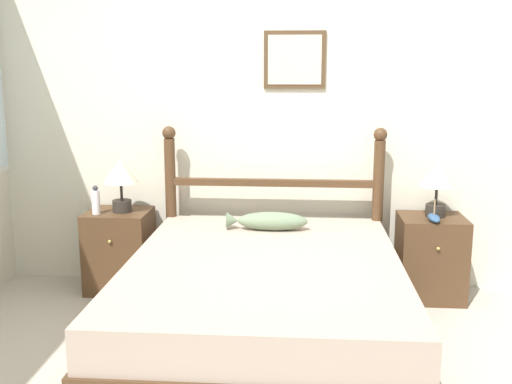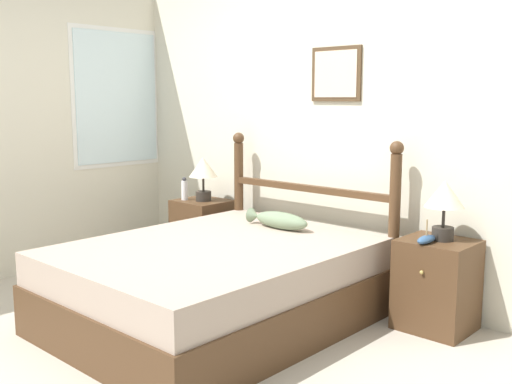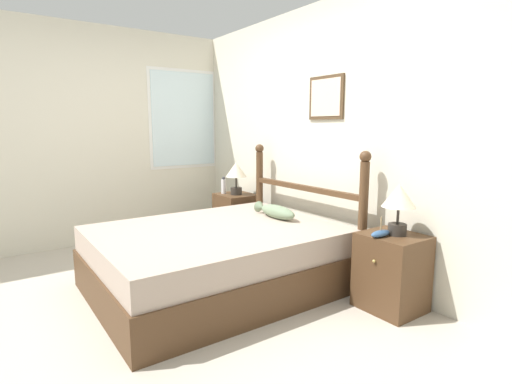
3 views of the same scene
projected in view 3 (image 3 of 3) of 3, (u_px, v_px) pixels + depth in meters
The scene contains 12 objects.
ground_plane at pixel (158, 307), 3.11m from camera, with size 16.00×16.00×0.00m, color #B7AD9E.
wall_back at pixel (323, 139), 3.89m from camera, with size 6.40×0.08×2.55m.
wall_left at pixel (87, 136), 4.64m from camera, with size 0.08×6.40×2.55m.
bed at pixel (218, 258), 3.45m from camera, with size 1.57×2.03×0.54m.
headboard at pixel (303, 202), 3.94m from camera, with size 1.59×0.10×1.20m.
nightstand_left at pixel (236, 218), 4.85m from camera, with size 0.45×0.43×0.59m.
nightstand_right at pixel (391, 272), 3.05m from camera, with size 0.45×0.43×0.59m.
table_lamp_left at pixel (236, 172), 4.72m from camera, with size 0.25×0.25×0.39m.
table_lamp_right at pixel (399, 200), 2.95m from camera, with size 0.25×0.25×0.39m.
bottle at pixel (224, 186), 4.84m from camera, with size 0.06×0.06×0.21m.
model_boat at pixel (380, 233), 2.94m from camera, with size 0.07×0.19×0.15m.
fish_pillow at pixel (276, 211), 3.77m from camera, with size 0.54×0.15×0.12m.
Camera 3 is at (2.84, -1.05, 1.39)m, focal length 28.00 mm.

